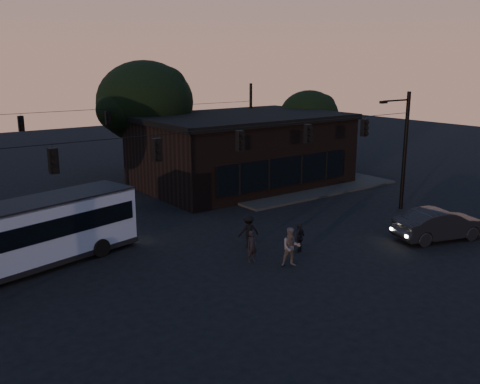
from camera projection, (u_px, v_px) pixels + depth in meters
ground at (293, 274)px, 24.06m from camera, size 120.00×120.00×0.00m
sidewalk_far_right at (287, 182)px, 41.91m from camera, size 14.00×10.00×0.15m
building at (241, 150)px, 41.09m from camera, size 15.40×10.41×5.40m
tree_behind at (145, 102)px, 42.08m from camera, size 7.60×7.60×9.43m
tree_right at (309, 116)px, 47.42m from camera, size 5.20×5.20×6.86m
signal_rig_near at (240, 163)px, 26.12m from camera, size 26.24×0.30×7.50m
signal_rig_far at (109, 134)px, 38.67m from camera, size 26.24×0.30×7.50m
bus at (22, 234)px, 24.05m from camera, size 11.39×5.07×3.13m
car at (440, 224)px, 28.51m from camera, size 5.37×3.22×1.67m
pedestrian_a at (252, 246)px, 25.31m from camera, size 0.57×0.39×1.53m
pedestrian_b at (291, 247)px, 24.74m from camera, size 1.13×1.06×1.86m
pedestrian_c at (299, 238)px, 26.61m from camera, size 0.96×0.66×1.52m
pedestrian_d at (249, 231)px, 27.36m from camera, size 1.23×0.91×1.70m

